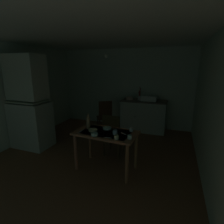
{
  "coord_description": "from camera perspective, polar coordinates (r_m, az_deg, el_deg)",
  "views": [
    {
      "loc": [
        1.56,
        -3.3,
        1.91
      ],
      "look_at": [
        0.31,
        0.15,
        0.96
      ],
      "focal_mm": 28.34,
      "sensor_mm": 36.0,
      "label": 1
    }
  ],
  "objects": [
    {
      "name": "counter_cabinet",
      "position": [
        5.45,
        10.1,
        -1.09
      ],
      "size": [
        1.33,
        0.64,
        0.93
      ],
      "color": "#B2BCA9",
      "rests_on": "ground"
    },
    {
      "name": "teaspoon_near_bowl",
      "position": [
        3.62,
        -7.26,
        -4.32
      ],
      "size": [
        0.06,
        0.12,
        0.0
      ],
      "primitive_type": "cube",
      "rotation": [
        0.0,
        0.0,
        5.05
      ],
      "color": "beige",
      "rests_on": "dining_table"
    },
    {
      "name": "chair_by_counter",
      "position": [
        5.15,
        -2.37,
        -1.32
      ],
      "size": [
        0.56,
        0.56,
        0.97
      ],
      "color": "#402414",
      "rests_on": "ground"
    },
    {
      "name": "serving_spoon",
      "position": [
        3.17,
        3.78,
        -7.02
      ],
      "size": [
        0.12,
        0.1,
        0.0
      ],
      "primitive_type": "cube",
      "rotation": [
        0.0,
        0.0,
        2.5
      ],
      "color": "beige",
      "rests_on": "dining_table"
    },
    {
      "name": "hutch_cabinet",
      "position": [
        4.58,
        -25.11,
        1.88
      ],
      "size": [
        0.88,
        0.6,
        2.18
      ],
      "color": "#B2BCA9",
      "rests_on": "ground"
    },
    {
      "name": "mug_dark",
      "position": [
        2.96,
        5.72,
        -8.01
      ],
      "size": [
        0.07,
        0.07,
        0.07
      ],
      "primitive_type": "cylinder",
      "color": "#ADD1C1",
      "rests_on": "dining_table"
    },
    {
      "name": "ceiling_slab",
      "position": [
        3.7,
        -5.83,
        23.6
      ],
      "size": [
        4.31,
        4.5,
        0.1
      ],
      "primitive_type": "cube",
      "color": "silver"
    },
    {
      "name": "teacup_cream",
      "position": [
        2.93,
        1.41,
        -8.14
      ],
      "size": [
        0.07,
        0.07,
        0.07
      ],
      "primitive_type": "cylinder",
      "color": "beige",
      "rests_on": "dining_table"
    },
    {
      "name": "stoneware_crock",
      "position": [
        5.36,
        8.85,
        4.51
      ],
      "size": [
        0.11,
        0.11,
        0.13
      ],
      "primitive_type": "cylinder",
      "color": "beige",
      "rests_on": "counter_cabinet"
    },
    {
      "name": "table_knife",
      "position": [
        3.32,
        -9.97,
        -6.16
      ],
      "size": [
        0.02,
        0.17,
        0.0
      ],
      "primitive_type": "cube",
      "rotation": [
        0.0,
        0.0,
        4.71
      ],
      "color": "silver",
      "rests_on": "dining_table"
    },
    {
      "name": "serving_bowl_wide",
      "position": [
        3.39,
        -1.56,
        -5.22
      ],
      "size": [
        0.16,
        0.16,
        0.04
      ],
      "primitive_type": "cylinder",
      "color": "#ADD1C1",
      "rests_on": "dining_table"
    },
    {
      "name": "wall_back",
      "position": [
        5.81,
        4.21,
        7.7
      ],
      "size": [
        4.31,
        0.1,
        2.45
      ],
      "primitive_type": "cube",
      "color": "beige",
      "rests_on": "ground"
    },
    {
      "name": "mixing_bowl_counter",
      "position": [
        5.37,
        5.63,
        4.42
      ],
      "size": [
        0.21,
        0.21,
        0.09
      ],
      "primitive_type": "cylinder",
      "color": "tan",
      "rests_on": "counter_cabinet"
    },
    {
      "name": "teaspoon_by_cup",
      "position": [
        3.0,
        -1.33,
        -8.27
      ],
      "size": [
        0.13,
        0.03,
        0.0
      ],
      "primitive_type": "cube",
      "rotation": [
        0.0,
        0.0,
        3.19
      ],
      "color": "beige",
      "rests_on": "dining_table"
    },
    {
      "name": "sink_basin",
      "position": [
        5.31,
        11.88,
        4.42
      ],
      "size": [
        0.44,
        0.34,
        0.15
      ],
      "color": "white",
      "rests_on": "counter_cabinet"
    },
    {
      "name": "hand_pump",
      "position": [
        5.38,
        8.89,
        5.69
      ],
      "size": [
        0.05,
        0.27,
        0.39
      ],
      "color": "maroon",
      "rests_on": "counter_cabinet"
    },
    {
      "name": "chair_far_side",
      "position": [
        3.84,
        0.32,
        -7.09
      ],
      "size": [
        0.42,
        0.42,
        0.94
      ],
      "color": "#3A2A15",
      "rests_on": "ground"
    },
    {
      "name": "sauce_dish",
      "position": [
        3.32,
        -6.18,
        -5.8
      ],
      "size": [
        0.16,
        0.16,
        0.03
      ],
      "primitive_type": "cylinder",
      "color": "beige",
      "rests_on": "dining_table"
    },
    {
      "name": "wall_right",
      "position": [
        3.42,
        29.41,
        1.05
      ],
      "size": [
        0.1,
        4.5,
        2.45
      ],
      "primitive_type": "cube",
      "color": "beige",
      "rests_on": "ground"
    },
    {
      "name": "glass_bottle",
      "position": [
        3.42,
        -7.67,
        -3.35
      ],
      "size": [
        0.07,
        0.07,
        0.3
      ],
      "color": "olive",
      "rests_on": "dining_table"
    },
    {
      "name": "soup_bowl_small",
      "position": [
        3.1,
        -5.65,
        -7.15
      ],
      "size": [
        0.12,
        0.12,
        0.05
      ],
      "primitive_type": "cylinder",
      "color": "#ADD1C1",
      "rests_on": "dining_table"
    },
    {
      "name": "mug_tall",
      "position": [
        3.13,
        1.0,
        -6.55
      ],
      "size": [
        0.09,
        0.09,
        0.08
      ],
      "primitive_type": "cylinder",
      "color": "#9EB2C6",
      "rests_on": "dining_table"
    },
    {
      "name": "wall_left",
      "position": [
        5.02,
        -28.28,
        4.93
      ],
      "size": [
        0.1,
        4.5,
        2.45
      ],
      "primitive_type": "cube",
      "color": "beige",
      "rests_on": "ground"
    },
    {
      "name": "ground_plane",
      "position": [
        4.12,
        -4.92,
        -13.16
      ],
      "size": [
        5.4,
        5.4,
        0.0
      ],
      "primitive_type": "plane",
      "color": "brown"
    },
    {
      "name": "dining_table",
      "position": [
        3.29,
        -1.96,
        -8.3
      ],
      "size": [
        1.17,
        0.72,
        0.75
      ],
      "color": "brown",
      "rests_on": "ground"
    },
    {
      "name": "pendant_bulb",
      "position": [
        3.74,
        -1.98,
        17.58
      ],
      "size": [
        0.08,
        0.08,
        0.08
      ],
      "primitive_type": "sphere",
      "color": "#F9EFCC"
    },
    {
      "name": "teacup_mint",
      "position": [
        3.29,
        6.24,
        -5.67
      ],
      "size": [
        0.07,
        0.07,
        0.07
      ],
      "primitive_type": "cylinder",
      "color": "white",
      "rests_on": "dining_table"
    }
  ]
}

